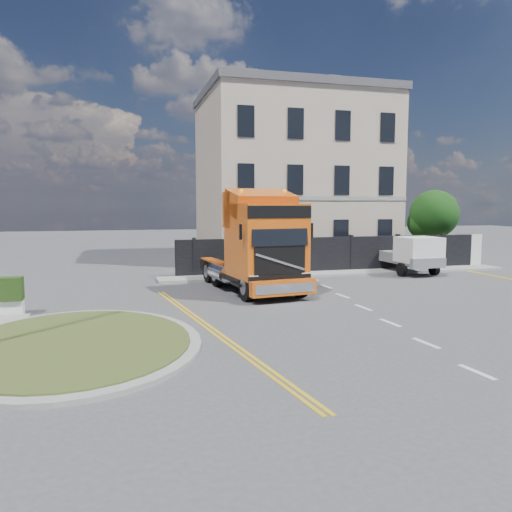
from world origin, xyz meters
name	(u,v)px	position (x,y,z in m)	size (l,w,h in m)	color
ground	(285,310)	(0.00, 0.00, 0.00)	(120.00, 120.00, 0.00)	#424244
traffic_island	(74,344)	(-7.00, -3.00, 0.08)	(6.80, 6.80, 0.17)	gray
hoarding_fence	(344,254)	(6.55, 9.00, 1.00)	(18.80, 0.25, 2.00)	black
georgian_building	(291,177)	(6.00, 16.50, 5.77)	(12.30, 10.30, 12.80)	#B4A68F
tree	(432,216)	(14.38, 12.10, 3.05)	(3.20, 3.20, 4.80)	#382619
pavement_far	(341,273)	(6.00, 8.10, 0.06)	(20.00, 1.60, 0.12)	gray
truck	(259,248)	(0.07, 3.66, 1.95)	(3.54, 7.54, 4.35)	black
flatbed_pickup	(412,254)	(9.73, 7.04, 1.12)	(2.24, 5.05, 2.09)	slate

